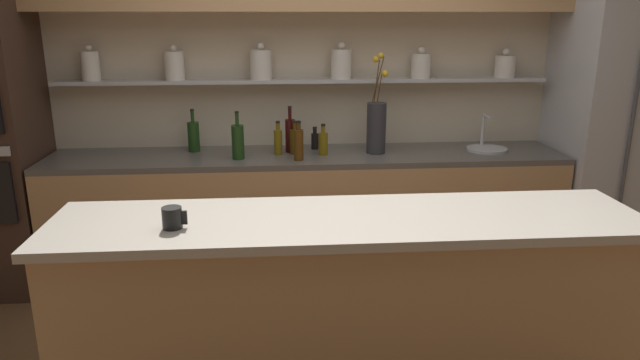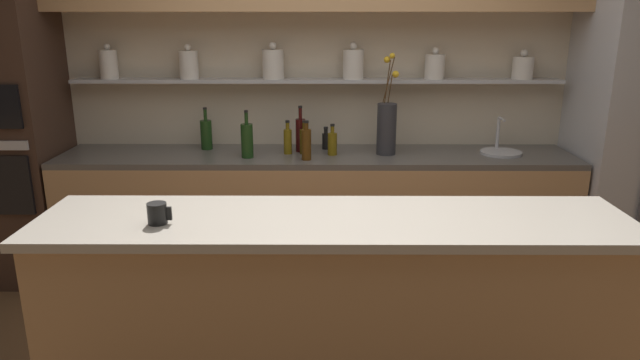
# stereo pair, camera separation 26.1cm
# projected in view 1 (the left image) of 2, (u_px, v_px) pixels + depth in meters

# --- Properties ---
(back_wall_unit) EXTENTS (5.20, 0.44, 2.60)m
(back_wall_unit) POSITION_uv_depth(u_px,v_px,m) (317.00, 60.00, 4.12)
(back_wall_unit) COLOR beige
(back_wall_unit) RESTS_ON ground_plane
(back_counter_unit) EXTENTS (3.60, 0.62, 0.92)m
(back_counter_unit) POSITION_uv_depth(u_px,v_px,m) (307.00, 216.00, 4.14)
(back_counter_unit) COLOR tan
(back_counter_unit) RESTS_ON ground_plane
(island_counter) EXTENTS (2.57, 0.61, 1.02)m
(island_counter) POSITION_uv_depth(u_px,v_px,m) (348.00, 321.00, 2.60)
(island_counter) COLOR tan
(island_counter) RESTS_ON ground_plane
(refrigerator) EXTENTS (0.88, 0.73, 1.99)m
(refrigerator) POSITION_uv_depth(u_px,v_px,m) (618.00, 139.00, 4.12)
(refrigerator) COLOR #B7B7BC
(refrigerator) RESTS_ON ground_plane
(flower_vase) EXTENTS (0.14, 0.15, 0.69)m
(flower_vase) POSITION_uv_depth(u_px,v_px,m) (376.00, 126.00, 3.99)
(flower_vase) COLOR #2D2D33
(flower_vase) RESTS_ON back_counter_unit
(sink_fixture) EXTENTS (0.29, 0.29, 0.25)m
(sink_fixture) POSITION_uv_depth(u_px,v_px,m) (486.00, 147.00, 4.11)
(sink_fixture) COLOR #B7B7BC
(sink_fixture) RESTS_ON back_counter_unit
(bottle_oil_0) EXTENTS (0.06, 0.06, 0.22)m
(bottle_oil_0) POSITION_uv_depth(u_px,v_px,m) (323.00, 143.00, 3.96)
(bottle_oil_0) COLOR brown
(bottle_oil_0) RESTS_ON back_counter_unit
(bottle_spirit_1) EXTENTS (0.06, 0.06, 0.27)m
(bottle_spirit_1) POSITION_uv_depth(u_px,v_px,m) (299.00, 144.00, 3.80)
(bottle_spirit_1) COLOR #4C2D0C
(bottle_spirit_1) RESTS_ON back_counter_unit
(bottle_wine_2) EXTENTS (0.08, 0.08, 0.30)m
(bottle_wine_2) POSITION_uv_depth(u_px,v_px,m) (194.00, 136.00, 4.05)
(bottle_wine_2) COLOR #193814
(bottle_wine_2) RESTS_ON back_counter_unit
(bottle_oil_3) EXTENTS (0.06, 0.06, 0.24)m
(bottle_oil_3) POSITION_uv_depth(u_px,v_px,m) (278.00, 141.00, 3.97)
(bottle_oil_3) COLOR brown
(bottle_oil_3) RESTS_ON back_counter_unit
(bottle_sauce_4) EXTENTS (0.05, 0.05, 0.16)m
(bottle_sauce_4) POSITION_uv_depth(u_px,v_px,m) (315.00, 140.00, 4.14)
(bottle_sauce_4) COLOR black
(bottle_sauce_4) RESTS_ON back_counter_unit
(bottle_wine_5) EXTENTS (0.08, 0.08, 0.33)m
(bottle_wine_5) POSITION_uv_depth(u_px,v_px,m) (238.00, 141.00, 3.84)
(bottle_wine_5) COLOR #193814
(bottle_wine_5) RESTS_ON back_counter_unit
(bottle_oil_6) EXTENTS (0.07, 0.07, 0.24)m
(bottle_oil_6) POSITION_uv_depth(u_px,v_px,m) (295.00, 141.00, 3.98)
(bottle_oil_6) COLOR #47380A
(bottle_oil_6) RESTS_ON back_counter_unit
(bottle_wine_7) EXTENTS (0.07, 0.07, 0.33)m
(bottle_wine_7) POSITION_uv_depth(u_px,v_px,m) (290.00, 135.00, 4.04)
(bottle_wine_7) COLOR #380C0C
(bottle_wine_7) RESTS_ON back_counter_unit
(coffee_mug) EXTENTS (0.10, 0.08, 0.09)m
(coffee_mug) POSITION_uv_depth(u_px,v_px,m) (172.00, 218.00, 2.32)
(coffee_mug) COLOR black
(coffee_mug) RESTS_ON island_counter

